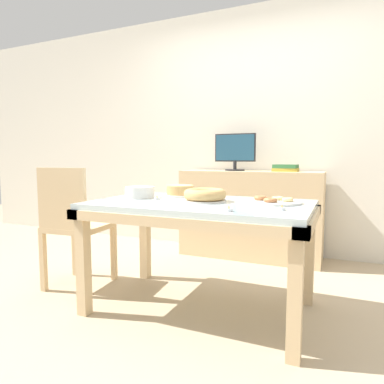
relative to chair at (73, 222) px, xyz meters
The scene contains 16 objects.
ground_plane 1.16m from the chair, ahead, with size 12.00×12.00×0.00m, color tan.
wall_back 2.13m from the chair, 58.79° to the left, with size 8.00×0.10×2.60m, color silver.
dining_table 1.04m from the chair, ahead, with size 1.43×0.88×0.73m.
chair is the anchor object (origin of this frame).
sideboard 1.74m from the chair, 53.65° to the left, with size 1.40×0.44×0.88m.
computer_monitor 1.73m from the chair, 58.33° to the left, with size 0.42×0.20×0.38m.
book_stack 2.00m from the chair, 45.61° to the left, with size 0.24×0.18×0.07m.
cake_chocolate_round 0.86m from the chair, 22.02° to the left, with size 0.27×0.27×0.08m.
cake_golden_bundt 1.08m from the chair, ahead, with size 0.28×0.28×0.08m.
pastry_platter 1.51m from the chair, ahead, with size 0.35×0.35×0.04m.
plate_stack 0.61m from the chair, ahead, with size 0.21×0.21×0.08m.
tealight_centre 1.37m from the chair, 11.33° to the right, with size 0.04×0.04×0.04m.
tealight_near_front 1.60m from the chair, ahead, with size 0.04×0.04×0.04m.
tealight_near_cakes 0.55m from the chair, 38.01° to the left, with size 0.04×0.04×0.04m.
tealight_right_edge 0.62m from the chair, 33.97° to the left, with size 0.04×0.04×0.04m.
tealight_left_edge 0.76m from the chair, ahead, with size 0.04×0.04×0.04m.
Camera 1 is at (0.84, -2.05, 1.01)m, focal length 32.00 mm.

